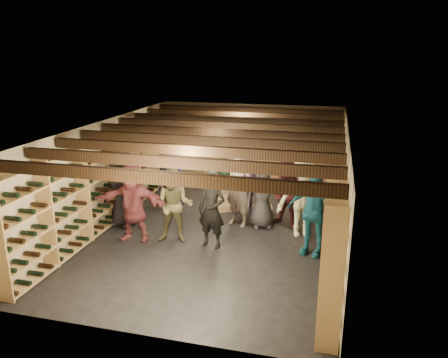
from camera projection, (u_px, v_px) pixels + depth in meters
name	position (u px, v px, depth m)	size (l,w,h in m)	color
ground	(217.00, 229.00, 10.06)	(8.00, 8.00, 0.00)	black
walls	(216.00, 180.00, 9.71)	(5.52, 8.02, 2.40)	tan
ceiling	(216.00, 126.00, 9.37)	(5.50, 8.00, 0.01)	beige
ceiling_joists	(216.00, 133.00, 9.41)	(5.40, 7.12, 0.18)	black
wine_rack_left	(112.00, 177.00, 10.36)	(0.32, 7.50, 2.15)	#A57C50
wine_rack_right	(334.00, 194.00, 9.15)	(0.32, 7.50, 2.15)	#A57C50
wine_rack_back	(249.00, 148.00, 13.31)	(4.70, 0.30, 2.15)	#A57C50
crate_stack_left	(227.00, 197.00, 11.19)	(0.59, 0.51, 0.68)	#A48356
crate_stack_right	(228.00, 200.00, 11.20)	(0.58, 0.47, 0.51)	#A48356
crate_loose	(262.00, 210.00, 11.04)	(0.50, 0.33, 0.17)	#A48356
person_0	(122.00, 187.00, 10.06)	(0.91, 0.59, 1.86)	black
person_1	(212.00, 210.00, 8.99)	(0.59, 0.39, 1.62)	black
person_2	(175.00, 206.00, 9.20)	(0.79, 0.62, 1.63)	brown
person_3	(303.00, 197.00, 9.50)	(1.15, 0.66, 1.78)	beige
person_4	(313.00, 212.00, 8.64)	(1.06, 0.44, 1.81)	#195A74
person_5	(133.00, 202.00, 9.30)	(1.60, 0.51, 1.72)	brown
person_6	(173.00, 180.00, 11.26)	(0.74, 0.48, 1.51)	#1E1740
person_7	(239.00, 189.00, 10.07)	(0.66, 0.43, 1.80)	gray
person_8	(288.00, 193.00, 10.02)	(0.78, 0.61, 1.61)	#42161D
person_10	(224.00, 182.00, 11.09)	(0.87, 0.36, 1.48)	#204423
person_11	(245.00, 183.00, 10.96)	(1.41, 0.45, 1.52)	slate
person_12	(262.00, 195.00, 10.02)	(0.75, 0.49, 1.54)	#323137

